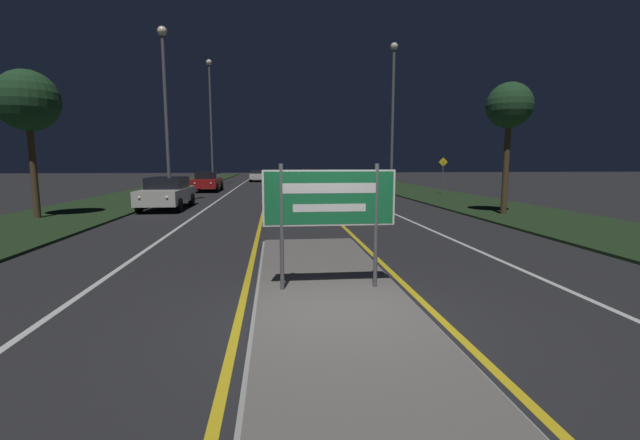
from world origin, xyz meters
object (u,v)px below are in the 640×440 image
at_px(warning_sign, 443,172).
at_px(car_receding_2, 313,178).
at_px(car_approaching_2, 259,175).
at_px(streetlight_left_near, 165,97).
at_px(car_receding_1, 326,183).
at_px(car_receding_0, 352,194).
at_px(car_receding_3, 308,175).
at_px(streetlight_right_near, 393,105).
at_px(car_approaching_0, 167,192).
at_px(car_approaching_1, 208,181).
at_px(highway_sign, 329,203).
at_px(streetlight_left_far, 211,109).

bearing_deg(warning_sign, car_receding_2, 123.63).
distance_m(car_receding_2, car_approaching_2, 11.29).
xyz_separation_m(streetlight_left_near, car_receding_1, (8.88, 5.38, -4.70)).
relative_size(streetlight_left_near, car_receding_1, 1.84).
relative_size(car_receding_0, car_receding_3, 1.02).
bearing_deg(car_receding_1, car_receding_0, -89.22).
relative_size(streetlight_right_near, car_approaching_0, 2.06).
xyz_separation_m(car_receding_2, car_approaching_1, (-8.50, -5.64, -0.02)).
bearing_deg(car_receding_0, car_receding_1, 90.78).
distance_m(highway_sign, car_approaching_0, 15.16).
relative_size(car_receding_1, car_approaching_2, 1.14).
relative_size(highway_sign, car_approaching_2, 0.52).
height_order(car_receding_2, car_approaching_2, car_receding_2).
height_order(streetlight_left_far, streetlight_right_near, streetlight_left_far).
bearing_deg(streetlight_left_far, streetlight_right_near, -45.92).
xyz_separation_m(highway_sign, car_receding_1, (2.51, 21.36, -0.77)).
relative_size(streetlight_left_far, warning_sign, 4.69).
xyz_separation_m(car_receding_2, car_approaching_0, (-8.56, -17.72, -0.01)).
bearing_deg(car_receding_2, warning_sign, -56.37).
distance_m(streetlight_left_near, car_approaching_0, 5.17).
xyz_separation_m(streetlight_left_near, streetlight_left_far, (-0.30, 17.89, 1.52)).
xyz_separation_m(car_approaching_0, warning_sign, (16.12, 6.36, 0.75)).
distance_m(car_receding_2, car_approaching_1, 10.21).
height_order(streetlight_left_near, car_receding_2, streetlight_left_near).
bearing_deg(car_approaching_1, car_receding_2, 33.58).
bearing_deg(car_receding_0, streetlight_right_near, 62.61).
bearing_deg(car_approaching_1, car_receding_1, -28.58).
distance_m(car_approaching_0, car_approaching_2, 27.92).
height_order(streetlight_left_far, car_receding_0, streetlight_left_far).
bearing_deg(car_receding_3, car_receding_0, -90.14).
xyz_separation_m(car_approaching_2, warning_sign, (12.79, -21.36, 0.84)).
bearing_deg(car_approaching_2, streetlight_right_near, -66.58).
relative_size(streetlight_right_near, car_approaching_1, 2.19).
height_order(streetlight_right_near, car_receding_2, streetlight_right_near).
relative_size(streetlight_right_near, car_receding_2, 2.29).
relative_size(car_receding_2, warning_sign, 1.73).
bearing_deg(car_receding_1, car_receding_2, 89.78).
relative_size(streetlight_left_far, car_receding_1, 2.34).
bearing_deg(warning_sign, streetlight_left_near, -165.43).
xyz_separation_m(car_receding_0, warning_sign, (7.47, 7.77, 0.78)).
bearing_deg(car_receding_1, highway_sign, -96.71).
xyz_separation_m(streetlight_left_near, warning_sign, (16.48, 4.28, -3.96)).
height_order(car_approaching_0, car_approaching_1, car_approaching_0).
bearing_deg(car_receding_0, car_approaching_2, 100.36).
xyz_separation_m(streetlight_right_near, warning_sign, (3.50, 0.10, -4.27)).
height_order(car_receding_0, car_approaching_1, car_approaching_1).
bearing_deg(streetlight_right_near, warning_sign, 1.69).
xyz_separation_m(streetlight_left_near, car_receding_0, (9.00, -3.49, -4.74)).
bearing_deg(highway_sign, warning_sign, 63.49).
height_order(car_receding_0, car_receding_3, car_receding_3).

